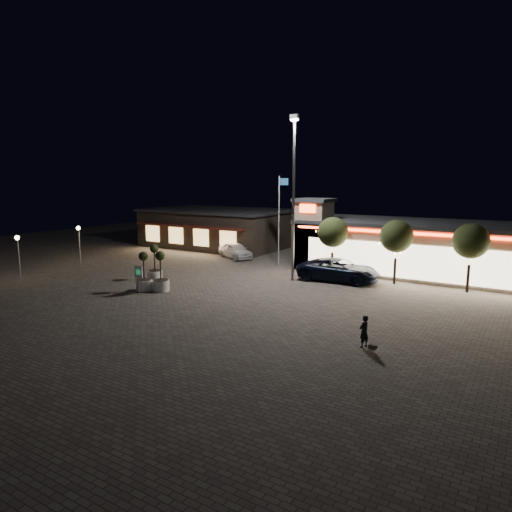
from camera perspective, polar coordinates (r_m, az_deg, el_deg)
The scene contains 18 objects.
ground at distance 29.86m, azimuth -5.99°, elevation -5.45°, with size 90.00×90.00×0.00m, color #645C51.
retail_building at distance 39.80m, azimuth 19.54°, elevation 1.07°, with size 20.40×8.40×6.10m.
restaurant_building at distance 53.51m, azimuth -4.80°, elevation 3.59°, with size 16.40×11.00×4.30m.
floodlight_pole at distance 34.54m, azimuth 4.72°, elevation 8.39°, with size 0.60×0.40×12.38m.
flagpole at distance 40.89m, azimuth 3.00°, elevation 5.40°, with size 0.95×0.10×8.00m.
lamp_post_west at distance 44.95m, azimuth -21.26°, elevation 2.21°, with size 0.36×0.36×3.48m.
lamp_post_south at distance 39.45m, azimuth -27.61°, elevation 0.82°, with size 0.36×0.36×3.48m.
string_tree_a at distance 36.66m, azimuth 9.58°, elevation 2.94°, with size 2.42×2.42×4.79m.
string_tree_b at distance 35.10m, azimuth 17.16°, elevation 2.35°, with size 2.42×2.42×4.79m.
string_tree_c at distance 34.19m, azimuth 25.27°, elevation 1.68°, with size 2.42×2.42×4.79m.
pickup_truck at distance 35.47m, azimuth 10.27°, elevation -1.72°, with size 2.86×6.21×1.73m, color black.
white_sedan at distance 45.00m, azimuth -2.59°, elevation 0.70°, with size 1.84×4.57×1.56m, color silver.
pedestrian at distance 21.95m, azimuth 13.36°, elevation -9.16°, with size 0.56×0.36×1.52m, color black.
dog at distance 21.60m, azimuth 14.48°, elevation -10.97°, with size 0.46×0.30×0.25m.
planter_left at distance 35.97m, azimuth -12.52°, elevation -1.63°, with size 1.14×1.14×2.81m.
planter_mid at distance 32.89m, azimuth -13.81°, elevation -2.74°, with size 1.13×1.13×2.77m.
planter_right at distance 32.44m, azimuth -11.81°, elevation -2.80°, with size 1.15×1.15×2.84m.
valet_sign at distance 31.90m, azimuth -14.48°, elevation -2.23°, with size 0.64×0.16×1.94m.
Camera 1 is at (17.75, -22.73, 7.72)m, focal length 32.00 mm.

